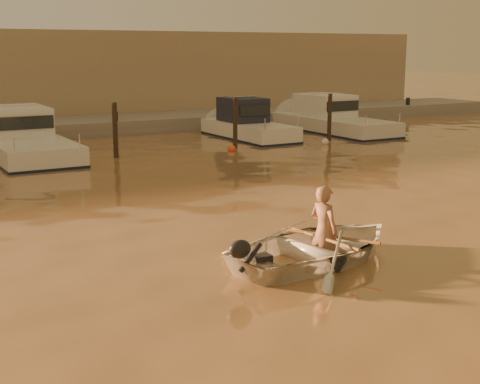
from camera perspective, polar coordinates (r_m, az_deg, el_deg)
ground_plane at (r=13.10m, az=11.12°, el=-5.35°), size 160.00×160.00×0.00m
dinghy at (r=12.60m, az=6.83°, el=-4.60°), size 4.27×3.42×0.79m
person at (r=12.59m, az=7.17°, el=-3.28°), size 0.53×0.69×1.72m
outboard_motor at (r=11.57m, az=1.81°, el=-6.01°), size 0.96×0.57×0.70m
oar_port at (r=12.74m, az=7.60°, el=-3.75°), size 0.89×1.95×0.13m
oar_starboard at (r=12.59m, az=7.00°, el=-3.92°), size 0.11×2.10×0.13m
moored_boat_2 at (r=26.12m, az=-18.06°, el=4.36°), size 2.61×8.63×1.75m
moored_boat_4 at (r=29.67m, az=0.77°, el=5.81°), size 2.00×6.25×1.75m
moored_boat_5 at (r=32.29m, az=7.98°, el=6.21°), size 2.40×8.00×1.75m
piling_2 at (r=24.72m, az=-10.60°, el=4.98°), size 0.18×0.18×2.20m
piling_3 at (r=26.78m, az=-0.41°, el=5.72°), size 0.18×0.18×2.20m
piling_4 at (r=29.36m, az=7.64°, el=6.18°), size 0.18×0.18×2.20m
fender_c at (r=23.31m, az=-14.24°, el=2.40°), size 0.30×0.30×0.30m
fender_d at (r=25.91m, az=-0.72°, el=3.72°), size 0.30×0.30×0.30m
fender_e at (r=28.03m, az=7.27°, el=4.26°), size 0.30×0.30×0.30m
quay at (r=32.18m, az=-14.80°, el=5.05°), size 52.00×4.00×1.00m
waterfront_building at (r=37.34m, az=-17.25°, el=9.30°), size 46.00×7.00×4.80m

